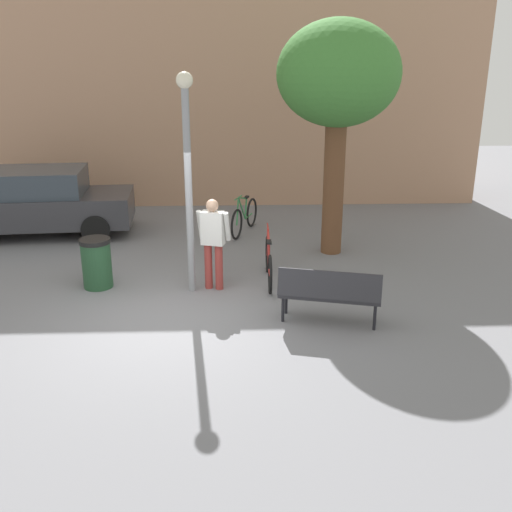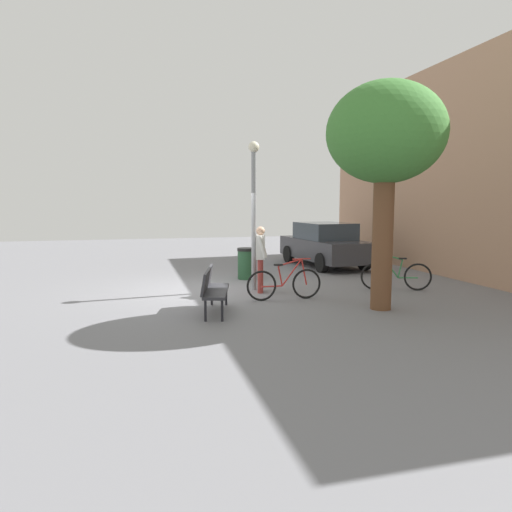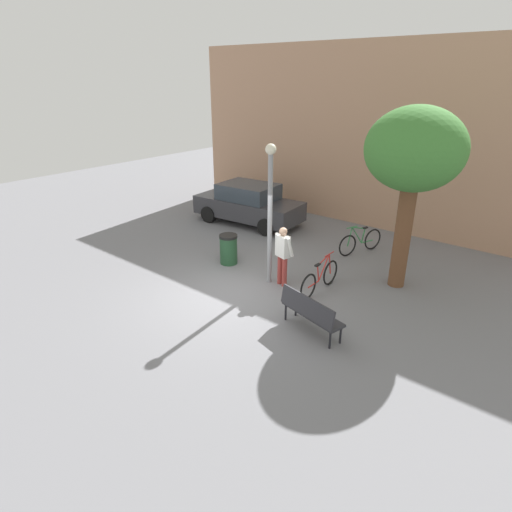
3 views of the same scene
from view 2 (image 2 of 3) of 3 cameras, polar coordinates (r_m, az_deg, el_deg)
ground_plane at (r=12.22m, az=-6.27°, el=-4.15°), size 36.00×36.00×0.00m
building_facade at (r=15.69m, az=26.10°, el=9.51°), size 15.68×2.00×6.50m
lamppost at (r=11.99m, az=-0.27°, el=6.71°), size 0.28×0.28×3.80m
person_by_lamppost at (r=11.70m, az=0.57°, el=0.19°), size 0.63×0.40×1.67m
park_bench at (r=9.63m, az=-5.35°, el=-3.75°), size 1.67×0.85×0.92m
plaza_tree at (r=10.21m, az=15.58°, el=13.83°), size 2.44×2.44×4.73m
bicycle_green at (r=12.60m, az=16.72°, el=-2.30°), size 0.67×1.72×0.97m
bicycle_red at (r=10.91m, az=3.53°, el=-3.38°), size 0.08×1.81×0.97m
parked_car_charcoal at (r=16.79m, az=8.39°, el=1.40°), size 4.32×2.07×1.55m
trash_bin at (r=13.85m, az=-1.16°, el=-0.91°), size 0.56×0.56×0.92m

